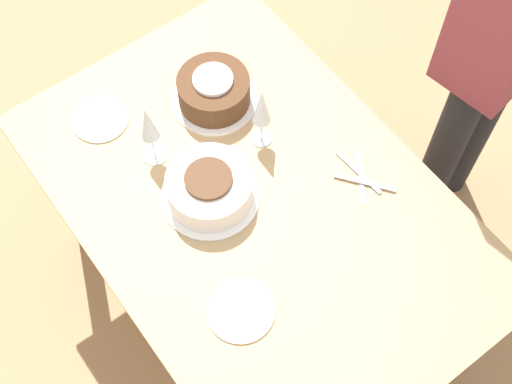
{
  "coord_description": "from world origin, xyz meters",
  "views": [
    {
      "loc": [
        -0.7,
        0.52,
        2.45
      ],
      "look_at": [
        0.0,
        0.0,
        0.82
      ],
      "focal_mm": 50.0,
      "sensor_mm": 36.0,
      "label": 1
    }
  ],
  "objects": [
    {
      "name": "ground_plane",
      "position": [
        0.0,
        0.0,
        0.0
      ],
      "size": [
        12.0,
        12.0,
        0.0
      ],
      "primitive_type": "plane",
      "color": "#A87F56"
    },
    {
      "name": "dessert_plate_left",
      "position": [
        -0.22,
        0.21,
        0.78
      ],
      "size": [
        0.17,
        0.17,
        0.01
      ],
      "color": "beige",
      "rests_on": "dining_table"
    },
    {
      "name": "dessert_plate_right",
      "position": [
        0.47,
        0.2,
        0.78
      ],
      "size": [
        0.16,
        0.16,
        0.01
      ],
      "color": "beige",
      "rests_on": "dining_table"
    },
    {
      "name": "dining_table",
      "position": [
        0.0,
        0.0,
        0.64
      ],
      "size": [
        1.31,
        0.88,
        0.77
      ],
      "color": "tan",
      "rests_on": "ground_plane"
    },
    {
      "name": "wine_glass_near",
      "position": [
        0.15,
        -0.13,
        0.92
      ],
      "size": [
        0.06,
        0.06,
        0.22
      ],
      "color": "silver",
      "rests_on": "dining_table"
    },
    {
      "name": "cake_center_white",
      "position": [
        0.08,
        0.09,
        0.82
      ],
      "size": [
        0.27,
        0.27,
        0.1
      ],
      "color": "white",
      "rests_on": "dining_table"
    },
    {
      "name": "cake_front_chocolate",
      "position": [
        0.33,
        -0.1,
        0.82
      ],
      "size": [
        0.25,
        0.25,
        0.11
      ],
      "color": "white",
      "rests_on": "dining_table"
    },
    {
      "name": "wine_glass_far",
      "position": [
        0.28,
        0.14,
        0.92
      ],
      "size": [
        0.07,
        0.07,
        0.22
      ],
      "color": "silver",
      "rests_on": "dining_table"
    },
    {
      "name": "fork_pile",
      "position": [
        -0.12,
        -0.27,
        0.78
      ],
      "size": [
        0.19,
        0.11,
        0.01
      ],
      "color": "silver",
      "rests_on": "dining_table"
    }
  ]
}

